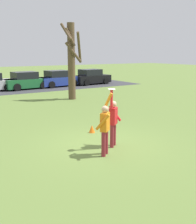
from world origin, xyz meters
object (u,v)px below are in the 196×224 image
Objects in this scene: parked_car_black at (91,77)px; bare_tree_tall at (72,60)px; person_catcher at (113,120)px; parked_car_green at (26,81)px; field_cone_orange at (92,129)px; frisbee_disc at (112,89)px; person_defender at (105,126)px; parked_car_blue at (58,79)px.

parked_car_black is 9.94m from bare_tree_tall.
person_catcher is 19.84m from parked_car_black.
person_catcher is 10.59m from bare_tree_tall.
parked_car_green is 13.24× the size of field_cone_orange.
frisbee_disc is 2.82m from field_cone_orange.
person_defender reaches higher than parked_car_green.
person_defender is 0.38× the size of bare_tree_tall.
field_cone_orange is at bearing -103.74° from parked_car_green.
frisbee_disc is at bearing -104.23° from parked_car_green.
parked_car_green is 3.34m from parked_car_blue.
frisbee_disc is 18.61m from parked_car_blue.
person_defender is at bearing -125.54° from parked_car_black.
person_catcher is 0.49× the size of parked_car_blue.
field_cone_orange is (-9.55, -15.37, -0.57)m from parked_car_black.
bare_tree_tall reaches higher than field_cone_orange.
frisbee_disc is 0.75× the size of field_cone_orange.
parked_car_black is at bearing -4.59° from parked_car_green.
frisbee_disc is (0.55, 0.40, 1.11)m from person_defender.
parked_car_green is 0.80× the size of bare_tree_tall.
bare_tree_tall is 8.99m from field_cone_orange.
bare_tree_tall reaches higher than frisbee_disc.
person_defender is 1.30m from frisbee_disc.
bare_tree_tall is at bearing 69.21° from frisbee_disc.
person_catcher is 1.13m from frisbee_disc.
person_defender is 0.48× the size of parked_car_green.
frisbee_disc reaches higher than person_defender.
frisbee_disc is at bearing -114.37° from parked_car_blue.
person_catcher is at bearing -124.53° from parked_car_black.
parked_car_green is 15.54m from field_cone_orange.
bare_tree_tall is at bearing -146.53° from person_catcher.
frisbee_disc is 0.05× the size of bare_tree_tall.
parked_car_black is at bearing 22.86° from person_defender.
parked_car_blue is at bearing 70.44° from frisbee_disc.
field_cone_orange is at bearing -135.03° from person_catcher.
parked_car_green is at bearing 175.41° from parked_car_black.
parked_car_green is (2.87, 17.34, -1.37)m from frisbee_disc.
parked_car_blue is (6.21, 17.49, -1.37)m from frisbee_disc.
field_cone_orange is (1.01, 2.40, -0.82)m from person_defender.
person_defender is (-0.73, -0.54, -0.00)m from person_catcher.
person_defender is 8.50× the size of frisbee_disc.
person_defender is at bearing 0.00° from person_catcher.
parked_car_green is at bearing 80.59° from frisbee_disc.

